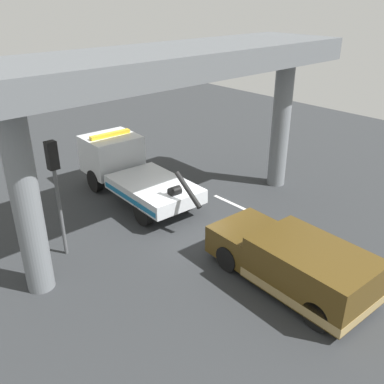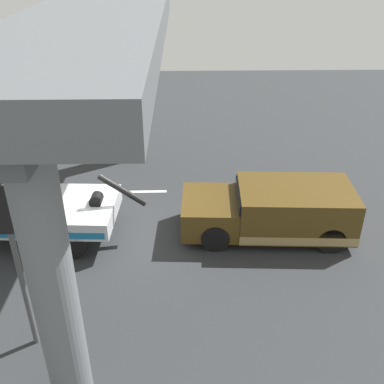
# 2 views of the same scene
# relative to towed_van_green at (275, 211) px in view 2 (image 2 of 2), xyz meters

# --- Properties ---
(ground_plane) EXTENTS (60.00, 40.00, 0.10)m
(ground_plane) POSITION_rel_towed_van_green_xyz_m (4.75, -0.00, -0.83)
(ground_plane) COLOR #2D3033
(lane_stripe_west) EXTENTS (2.60, 0.16, 0.01)m
(lane_stripe_west) POSITION_rel_towed_van_green_xyz_m (-1.25, -2.68, -0.78)
(lane_stripe_west) COLOR silver
(lane_stripe_west) RESTS_ON ground
(lane_stripe_mid) EXTENTS (2.60, 0.16, 0.01)m
(lane_stripe_mid) POSITION_rel_towed_van_green_xyz_m (4.75, -2.68, -0.78)
(lane_stripe_mid) COLOR silver
(lane_stripe_mid) RESTS_ON ground
(towed_van_green) EXTENTS (5.29, 2.42, 1.58)m
(towed_van_green) POSITION_rel_towed_van_green_xyz_m (0.00, 0.00, 0.00)
(towed_van_green) COLOR #4C3814
(towed_van_green) RESTS_ON ground
(overpass_structure) EXTENTS (3.60, 13.43, 6.51)m
(overpass_structure) POSITION_rel_towed_van_green_xyz_m (5.09, -0.00, 4.81)
(overpass_structure) COLOR slate
(overpass_structure) RESTS_ON ground
(traffic_light_near) EXTENTS (0.39, 0.32, 4.02)m
(traffic_light_near) POSITION_rel_towed_van_green_xyz_m (6.27, 4.30, 2.16)
(traffic_light_near) COLOR #515456
(traffic_light_near) RESTS_ON ground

